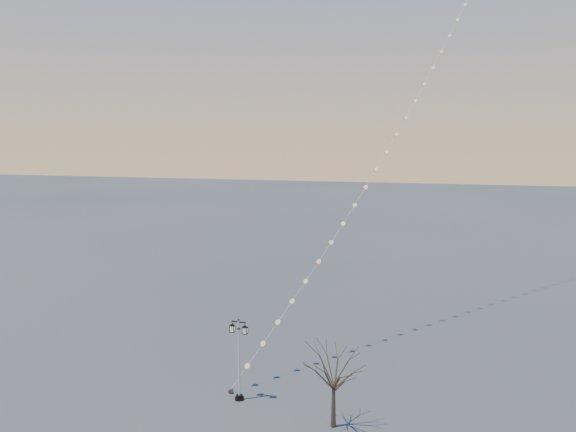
% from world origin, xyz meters
% --- Properties ---
extents(ground, '(300.00, 300.00, 0.00)m').
position_xyz_m(ground, '(0.00, 0.00, 0.00)').
color(ground, '#444545').
rests_on(ground, ground).
extents(street_lamp, '(1.11, 0.49, 4.39)m').
position_xyz_m(street_lamp, '(-0.18, 1.39, 2.43)').
color(street_lamp, black).
rests_on(street_lamp, ground).
extents(bare_tree, '(2.37, 2.37, 3.94)m').
position_xyz_m(bare_tree, '(5.16, -0.20, 2.74)').
color(bare_tree, '#372D1E').
rests_on(bare_tree, ground).
extents(kite_train, '(18.02, 36.93, 40.53)m').
position_xyz_m(kite_train, '(7.80, 20.17, 20.19)').
color(kite_train, '#372321').
rests_on(kite_train, ground).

